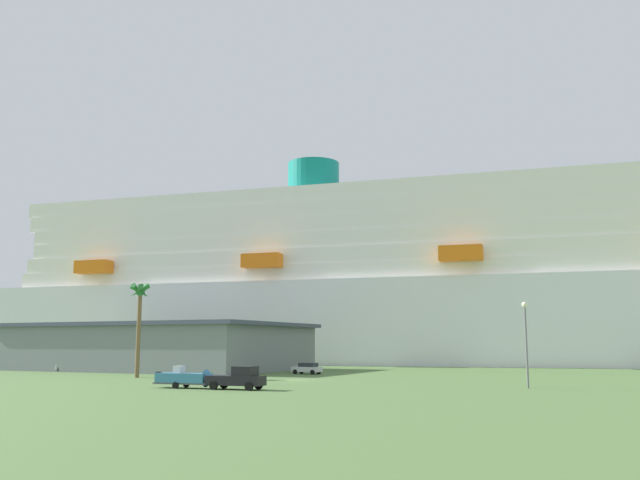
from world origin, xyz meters
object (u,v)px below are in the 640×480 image
Objects in this scene: small_boat_on_trailer at (189,378)px; street_lamp at (526,332)px; parked_car_white_van at (72,366)px; parked_car_silver_sedan at (307,368)px; pickup_truck at (238,378)px; palm_tree at (140,302)px; cruise_ship at (478,289)px.

small_boat_on_trailer is 0.91× the size of street_lamp.
street_lamp reaches higher than small_boat_on_trailer.
parked_car_silver_sedan is at bearing 7.04° from parked_car_white_van.
pickup_truck is 1.16× the size of parked_car_white_van.
parked_car_silver_sedan is at bearing 98.96° from pickup_truck.
palm_tree is at bearing 136.77° from small_boat_on_trailer.
cruise_ship is at bearing 62.39° from palm_tree.
pickup_truck reaches higher than small_boat_on_trailer.
parked_car_white_van is (-42.10, 27.87, -0.21)m from pickup_truck.
street_lamp is (12.65, -72.67, -10.04)m from cruise_ship.
small_boat_on_trailer is at bearing -37.01° from parked_car_white_van.
street_lamp is 1.89× the size of parked_car_silver_sedan.
pickup_truck is 28.74m from palm_tree.
small_boat_on_trailer is 1.57× the size of parked_car_white_van.
cruise_ship is 22.16× the size of palm_tree.
small_boat_on_trailer is (-5.35, 0.17, -0.08)m from pickup_truck.
street_lamp is at bearing 19.52° from small_boat_on_trailer.
small_boat_on_trailer is at bearing -160.48° from street_lamp.
cruise_ship is 76.81m from palm_tree.
palm_tree is (-35.49, -67.86, -5.92)m from cruise_ship.
parked_car_silver_sedan is (0.23, 32.27, -0.13)m from small_boat_on_trailer.
pickup_truck is at bearing -1.85° from small_boat_on_trailer.
parked_car_white_van and parked_car_silver_sedan have the same top height.
cruise_ship is at bearing 77.49° from small_boat_on_trailer.
small_boat_on_trailer reaches higher than parked_car_silver_sedan.
pickup_truck reaches higher than parked_car_silver_sedan.
cruise_ship is 80.12m from parked_car_white_van.
street_lamp is at bearing -5.71° from palm_tree.
cruise_ship is 56.59m from parked_car_silver_sedan.
palm_tree reaches higher than parked_car_white_van.
pickup_truck is at bearing -35.82° from palm_tree.
palm_tree reaches higher than pickup_truck.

